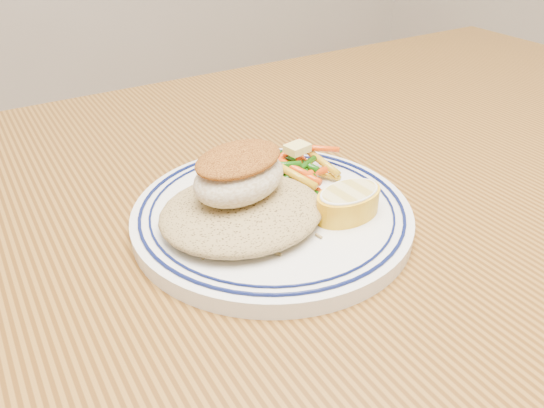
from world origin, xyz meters
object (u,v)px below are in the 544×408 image
(rice_pilaf, at_px, (242,208))
(lemon_wedge, at_px, (348,201))
(dining_table, at_px, (291,317))
(fish_fillet, at_px, (239,173))
(vegetable_pile, at_px, (293,168))
(plate, at_px, (272,214))

(rice_pilaf, relative_size, lemon_wedge, 2.14)
(dining_table, height_order, lemon_wedge, lemon_wedge)
(fish_fillet, height_order, vegetable_pile, fish_fillet)
(plate, relative_size, vegetable_pile, 2.45)
(dining_table, height_order, plate, plate)
(rice_pilaf, xyz_separation_m, lemon_wedge, (0.08, -0.04, 0.00))
(plate, bearing_deg, lemon_wedge, -39.73)
(dining_table, relative_size, vegetable_pile, 14.60)
(dining_table, xyz_separation_m, lemon_wedge, (0.05, -0.02, 0.13))
(rice_pilaf, relative_size, vegetable_pile, 1.40)
(rice_pilaf, bearing_deg, dining_table, -30.98)
(fish_fillet, xyz_separation_m, vegetable_pile, (0.07, 0.03, -0.03))
(plate, bearing_deg, fish_fillet, 173.03)
(plate, bearing_deg, dining_table, -80.20)
(plate, xyz_separation_m, lemon_wedge, (0.05, -0.04, 0.02))
(plate, xyz_separation_m, rice_pilaf, (-0.03, -0.00, 0.02))
(fish_fillet, bearing_deg, plate, -6.97)
(dining_table, relative_size, rice_pilaf, 10.40)
(vegetable_pile, bearing_deg, lemon_wedge, -84.74)
(vegetable_pile, bearing_deg, fish_fillet, -157.91)
(fish_fillet, bearing_deg, vegetable_pile, 22.09)
(vegetable_pile, xyz_separation_m, lemon_wedge, (0.01, -0.08, 0.00))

